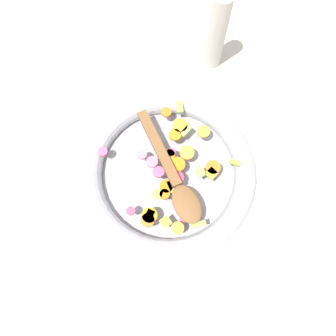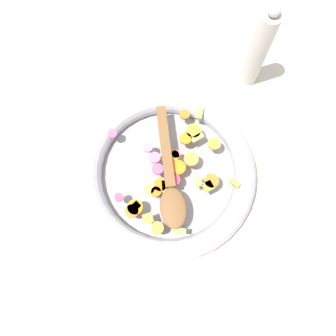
{
  "view_description": "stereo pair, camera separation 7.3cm",
  "coord_description": "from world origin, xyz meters",
  "views": [
    {
      "loc": [
        -0.22,
        -0.08,
        0.75
      ],
      "look_at": [
        0.0,
        0.0,
        0.05
      ],
      "focal_mm": 35.0,
      "sensor_mm": 36.0,
      "label": 1
    },
    {
      "loc": [
        -0.18,
        -0.14,
        0.75
      ],
      "look_at": [
        0.0,
        0.0,
        0.05
      ],
      "focal_mm": 35.0,
      "sensor_mm": 36.0,
      "label": 2
    }
  ],
  "objects": [
    {
      "name": "ground_plane",
      "position": [
        0.0,
        0.0,
        0.0
      ],
      "size": [
        4.0,
        4.0,
        0.0
      ],
      "primitive_type": "plane",
      "color": "beige"
    },
    {
      "name": "pepper_mill",
      "position": [
        0.34,
        0.0,
        0.12
      ],
      "size": [
        0.04,
        0.04,
        0.25
      ],
      "color": "#B2ADA3",
      "rests_on": "ground_plane"
    },
    {
      "name": "chopped_vegetables",
      "position": [
        0.0,
        -0.01,
        0.05
      ],
      "size": [
        0.32,
        0.32,
        0.01
      ],
      "color": "orange",
      "rests_on": "skillet"
    },
    {
      "name": "wooden_spoon",
      "position": [
        -0.02,
        -0.02,
        0.06
      ],
      "size": [
        0.23,
        0.23,
        0.01
      ],
      "color": "brown",
      "rests_on": "chopped_vegetables"
    },
    {
      "name": "skillet",
      "position": [
        0.0,
        0.0,
        0.02
      ],
      "size": [
        0.41,
        0.41,
        0.05
      ],
      "color": "gray",
      "rests_on": "ground_plane"
    }
  ]
}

